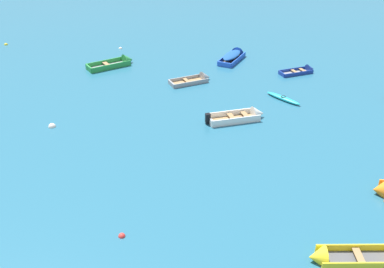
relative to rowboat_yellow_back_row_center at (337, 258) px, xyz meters
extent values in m
cube|color=#4C4C51|center=(0.72, -0.03, -0.14)|extent=(2.84, 1.05, 0.10)
cube|color=yellow|center=(0.70, -0.54, 0.02)|extent=(2.93, 0.17, 0.42)
cube|color=yellow|center=(0.74, 0.49, 0.02)|extent=(2.93, 0.17, 0.42)
cone|color=yellow|center=(-0.81, 0.03, 0.04)|extent=(0.71, 1.00, 0.98)
cube|color=#937047|center=(0.87, -0.03, 0.10)|extent=(0.34, 0.92, 0.03)
cube|color=gray|center=(-11.65, 22.32, -0.13)|extent=(3.37, 2.59, 0.11)
cube|color=#288C3D|center=(-11.95, 22.84, 0.03)|extent=(2.98, 1.76, 0.44)
cube|color=#288C3D|center=(-11.35, 21.81, 0.03)|extent=(2.98, 1.76, 0.44)
cube|color=#288C3D|center=(-13.12, 21.48, 0.03)|extent=(0.69, 1.07, 0.44)
cone|color=#288C3D|center=(-10.12, 23.21, 0.05)|extent=(1.24, 1.37, 1.14)
cube|color=#937047|center=(-11.80, 22.24, 0.12)|extent=(0.84, 1.10, 0.03)
cube|color=gray|center=(3.25, 20.26, -0.15)|extent=(2.62, 1.59, 0.07)
cube|color=navy|center=(3.11, 20.69, -0.04)|extent=(2.48, 0.87, 0.29)
cube|color=navy|center=(3.39, 19.83, -0.04)|extent=(2.48, 0.87, 0.29)
cube|color=navy|center=(2.02, 19.85, -0.04)|extent=(0.37, 0.87, 0.29)
cone|color=navy|center=(4.53, 20.68, -0.03)|extent=(0.84, 1.01, 0.87)
cube|color=#937047|center=(3.12, 20.21, 0.02)|extent=(0.51, 0.85, 0.03)
cube|color=#937047|center=(3.84, 20.45, 0.02)|extent=(0.51, 0.85, 0.03)
cube|color=#99754C|center=(-2.63, 12.48, -0.13)|extent=(3.22, 1.68, 0.11)
cube|color=white|center=(-2.75, 13.02, 0.04)|extent=(3.13, 0.78, 0.45)
cube|color=white|center=(-2.51, 11.95, 0.04)|extent=(3.13, 0.78, 0.45)
cube|color=white|center=(-4.19, 12.12, 0.04)|extent=(0.35, 1.07, 0.45)
cone|color=white|center=(-1.01, 12.85, 0.06)|extent=(0.95, 1.19, 1.05)
cube|color=#937047|center=(-2.79, 12.44, 0.13)|extent=(0.54, 1.03, 0.03)
cube|color=#937047|center=(-1.88, 12.65, 0.13)|extent=(0.54, 1.03, 0.03)
cube|color=black|center=(-4.32, 12.09, 0.20)|extent=(0.35, 0.34, 0.64)
cone|color=orange|center=(3.55, 4.37, 0.06)|extent=(0.89, 1.27, 1.17)
cube|color=#4C4C51|center=(-1.47, 23.32, -0.14)|extent=(2.47, 3.23, 0.10)
cube|color=blue|center=(-1.99, 23.61, 0.01)|extent=(1.62, 2.84, 0.40)
cube|color=blue|center=(-0.94, 23.03, 0.01)|extent=(1.62, 2.84, 0.40)
cube|color=blue|center=(-2.24, 21.91, 0.01)|extent=(1.09, 0.68, 0.40)
cone|color=blue|center=(-0.66, 24.78, 0.03)|extent=(1.36, 1.20, 1.15)
cube|color=#937047|center=(-1.55, 23.17, 0.09)|extent=(1.10, 0.81, 0.03)
cube|color=#937047|center=(-1.10, 23.99, 0.09)|extent=(1.10, 0.81, 0.03)
ellipsoid|color=#19478C|center=(-1.47, 23.32, 0.33)|extent=(2.30, 2.97, 0.33)
cube|color=#99754C|center=(-5.28, 18.74, -0.15)|extent=(2.86, 1.96, 0.08)
cube|color=gray|center=(-5.48, 19.24, -0.03)|extent=(2.61, 1.12, 0.32)
cube|color=gray|center=(-5.07, 18.24, -0.03)|extent=(2.61, 1.12, 0.32)
cube|color=gray|center=(-6.57, 18.21, -0.03)|extent=(0.50, 1.02, 0.32)
cone|color=gray|center=(-3.93, 19.29, -0.01)|extent=(0.99, 1.20, 1.04)
cube|color=#937047|center=(-5.41, 18.69, 0.03)|extent=(0.64, 1.01, 0.03)
ellipsoid|color=teal|center=(1.19, 15.41, -0.06)|extent=(2.17, 2.49, 0.26)
torus|color=black|center=(1.19, 15.41, 0.05)|extent=(0.49, 0.49, 0.05)
sphere|color=silver|center=(-14.02, 12.14, -0.19)|extent=(0.46, 0.46, 0.46)
sphere|color=red|center=(-8.80, 1.87, -0.19)|extent=(0.31, 0.31, 0.31)
sphere|color=yellow|center=(-21.78, 28.48, -0.19)|extent=(0.34, 0.34, 0.34)
sphere|color=silver|center=(-11.12, 26.89, -0.19)|extent=(0.30, 0.30, 0.30)
camera|label=1|loc=(-6.45, -13.58, 13.44)|focal=43.38mm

